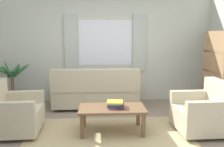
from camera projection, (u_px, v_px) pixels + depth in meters
The scene contains 11 objects.
ground_plane at pixel (109, 136), 3.92m from camera, with size 6.24×6.24×0.00m, color gray.
wall_back at pixel (105, 49), 5.94m from camera, with size 5.32×0.12×2.60m, color beige.
window_with_curtains at pixel (105, 43), 5.83m from camera, with size 1.98×0.07×1.40m.
area_rug at pixel (109, 135), 3.92m from camera, with size 2.67×1.68×0.01m, color tan.
couch at pixel (96, 92), 5.39m from camera, with size 1.90×0.82×0.92m.
armchair_left at pixel (12, 113), 3.97m from camera, with size 0.86×0.87×0.88m.
armchair_right at pixel (204, 112), 4.03m from camera, with size 0.84×0.86×0.88m.
coffee_table at pixel (112, 110), 4.02m from camera, with size 1.10×0.64×0.44m.
book_stack_on_table at pixel (115, 104), 3.99m from camera, with size 0.31×0.30×0.11m.
potted_plant at pixel (12, 85), 5.48m from camera, with size 1.09×1.03×1.11m.
bookshelf at pixel (217, 77), 5.08m from camera, with size 0.30×0.94×1.72m.
Camera 1 is at (-0.15, -3.70, 1.63)m, focal length 38.33 mm.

